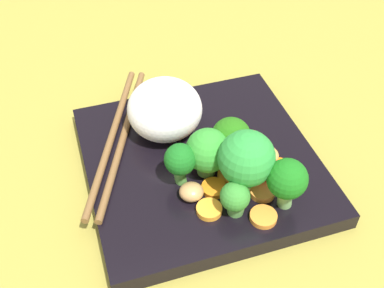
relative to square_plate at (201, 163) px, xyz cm
name	(u,v)px	position (x,y,z in cm)	size (l,w,h in cm)	color
ground_plane	(200,175)	(0.00, 0.00, -1.96)	(110.00, 110.00, 2.00)	olive
square_plate	(201,163)	(0.00, 0.00, 0.00)	(24.08, 24.08, 1.92)	black
rice_mound	(165,109)	(2.67, -4.95, 4.21)	(8.16, 8.15, 6.50)	white
broccoli_floret_0	(246,159)	(-2.78, 5.55, 5.41)	(5.48, 5.48, 7.43)	#78BA55
broccoli_floret_1	(204,152)	(0.40, 2.38, 4.12)	(4.50, 4.50, 5.66)	#62913A
broccoli_floret_2	(180,161)	(2.97, 2.94, 4.19)	(3.18, 3.18, 5.10)	#61A646
broccoli_floret_3	(231,138)	(-2.80, 1.23, 4.27)	(4.12, 4.12, 5.47)	#84B64E
broccoli_floret_4	(235,198)	(-1.00, 7.97, 3.16)	(2.85, 2.85, 3.94)	#559345
broccoli_floret_5	(287,180)	(-5.83, 8.29, 4.54)	(3.88, 3.88, 5.78)	#7AB060
carrot_slice_0	(212,188)	(0.18, 4.73, 1.23)	(2.53, 2.53, 0.55)	orange
carrot_slice_1	(263,217)	(-3.44, 9.38, 1.24)	(2.60, 2.60, 0.57)	orange
carrot_slice_2	(209,210)	(1.25, 7.21, 1.26)	(2.49, 2.49, 0.61)	#FC9C2C
carrot_slice_3	(229,175)	(-2.03, 3.48, 1.21)	(2.40, 2.40, 0.50)	orange
carrot_slice_4	(262,191)	(-4.46, 6.47, 1.29)	(2.59, 2.59, 0.66)	#FB9437
carrot_slice_5	(279,170)	(-7.15, 4.25, 1.31)	(3.00, 3.00, 0.70)	orange
pepper_chunk_0	(243,144)	(-4.62, 0.17, 1.84)	(2.87, 2.24, 1.77)	red
pepper_chunk_1	(205,150)	(-0.45, 0.06, 2.04)	(2.02, 1.95, 2.16)	red
pepper_chunk_2	(260,172)	(-5.05, 4.34, 1.71)	(2.59, 2.16, 1.50)	red
chicken_piece_0	(191,192)	(2.42, 5.06, 1.78)	(2.42, 2.28, 1.64)	tan
chicken_piece_1	(268,155)	(-6.67, 2.26, 1.75)	(2.46, 2.19, 1.58)	tan
chopstick_pair	(118,137)	(8.10, -5.13, 1.34)	(10.31, 22.49, 0.77)	brown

